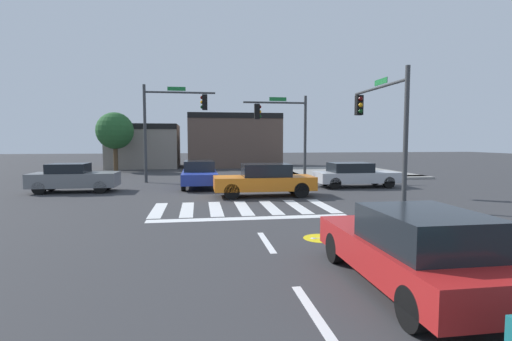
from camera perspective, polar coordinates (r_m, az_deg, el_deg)
The scene contains 15 objects.
ground_plane at distance 19.13m, azimuth -3.48°, elevation -3.27°, with size 120.00×120.00×0.00m, color #353538.
crosswalk_near at distance 14.71m, azimuth -1.90°, elevation -5.62°, with size 6.88×3.18×0.01m.
lane_markings at distance 8.39m, azimuth 11.99°, elevation -13.56°, with size 6.80×18.75×0.01m.
bike_detector_marking at distance 10.39m, azimuth 9.71°, elevation -9.98°, with size 0.94×0.94×0.01m.
curb_corner_northeast at distance 30.18m, azimuth 11.13°, elevation -0.34°, with size 10.00×10.60×0.15m.
storefront_row at distance 38.02m, azimuth -8.23°, elevation 4.19°, with size 16.17×6.45×5.15m.
traffic_signal_northeast at distance 24.47m, azimuth 4.16°, elevation 7.15°, with size 4.10×0.32×5.45m.
traffic_signal_northwest at distance 24.22m, azimuth -12.66°, elevation 7.99°, with size 4.39×0.32×5.99m.
traffic_signal_southeast at distance 17.04m, azimuth 18.40°, elevation 7.91°, with size 0.32×4.75×5.36m.
car_orange at distance 17.65m, azimuth 1.28°, elevation -1.42°, with size 4.63×1.77×1.51m.
car_silver at distance 21.82m, azimuth 14.53°, elevation -0.59°, with size 4.48×1.89×1.36m.
car_blue at distance 21.45m, azimuth -8.48°, elevation -0.48°, with size 1.86×4.74×1.46m.
car_gray at distance 21.16m, azimuth -25.68°, elevation -0.99°, with size 4.12×1.75×1.44m.
car_red at distance 7.23m, azimuth 22.39°, elevation -10.83°, with size 1.77×4.38×1.45m.
roadside_tree at distance 33.59m, azimuth -20.41°, elevation 5.58°, with size 3.03×3.03×4.91m.
Camera 1 is at (-1.69, -18.88, 2.59)m, focal length 26.66 mm.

